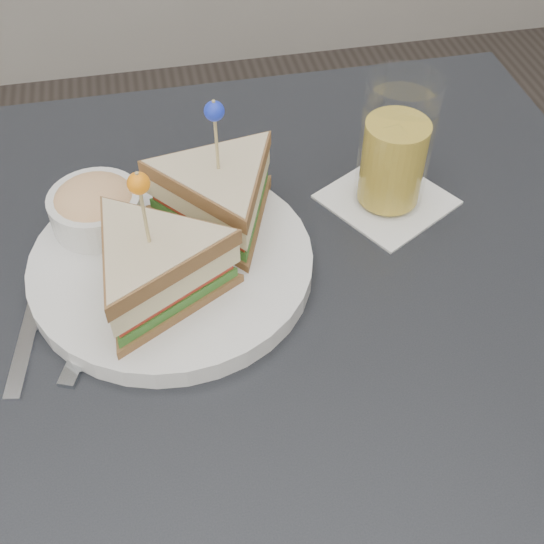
% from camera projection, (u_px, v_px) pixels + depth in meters
% --- Properties ---
extents(table, '(0.80, 0.80, 0.75)m').
position_uv_depth(table, '(264.00, 368.00, 0.67)').
color(table, black).
rests_on(table, ground).
extents(plate_meal, '(0.30, 0.28, 0.16)m').
position_uv_depth(plate_meal, '(175.00, 235.00, 0.63)').
color(plate_meal, white).
rests_on(plate_meal, table).
extents(cutlery_fork, '(0.05, 0.19, 0.01)m').
position_uv_depth(cutlery_fork, '(36.00, 301.00, 0.63)').
color(cutlery_fork, white).
rests_on(cutlery_fork, table).
extents(cutlery_knife, '(0.09, 0.19, 0.01)m').
position_uv_depth(cutlery_knife, '(103.00, 304.00, 0.62)').
color(cutlery_knife, '#B8BEC3').
rests_on(cutlery_knife, table).
extents(drink_set, '(0.16, 0.16, 0.15)m').
position_uv_depth(drink_set, '(394.00, 151.00, 0.68)').
color(drink_set, white).
rests_on(drink_set, table).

